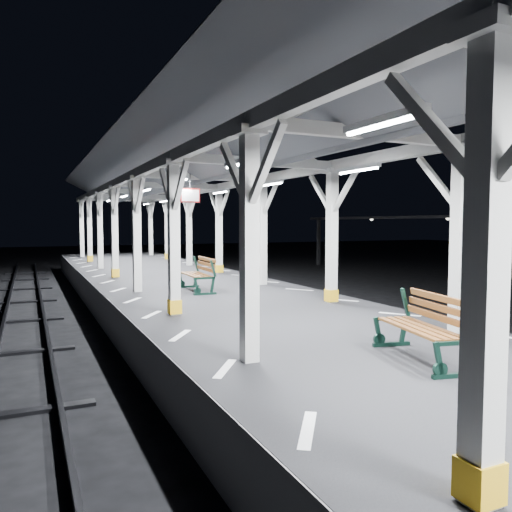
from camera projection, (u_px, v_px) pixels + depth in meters
ground at (301, 374)px, 9.85m from camera, size 120.00×120.00×0.00m
platform at (301, 349)px, 9.82m from camera, size 6.00×50.00×1.00m
hazard_stripes_left at (180, 335)px, 8.77m from camera, size 1.00×48.00×0.01m
hazard_stripes_right at (400, 314)px, 10.80m from camera, size 1.00×48.00×0.01m
track_left at (22, 409)px, 7.77m from camera, size 2.20×60.00×0.16m
track_right at (483, 344)px, 11.93m from camera, size 2.20×60.00×0.16m
canopy at (303, 141)px, 9.54m from camera, size 5.40×49.00×4.65m
bench_near at (426, 325)px, 7.19m from camera, size 1.00×1.85×0.95m
bench_mid at (200, 273)px, 14.52m from camera, size 0.73×1.82×0.97m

